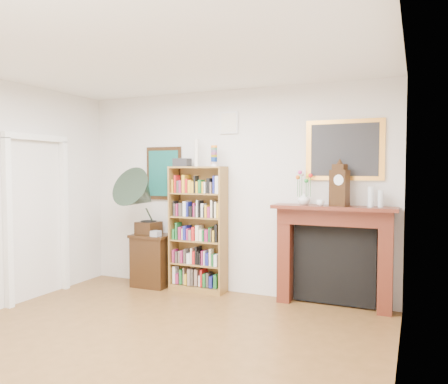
% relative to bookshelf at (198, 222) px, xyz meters
% --- Properties ---
extents(room, '(4.51, 5.01, 2.81)m').
position_rel_bookshelf_xyz_m(room, '(0.41, -2.34, 0.42)').
color(room, brown).
rests_on(room, ground).
extents(door_casing, '(0.08, 1.02, 2.17)m').
position_rel_bookshelf_xyz_m(door_casing, '(-1.79, -1.14, 0.28)').
color(door_casing, white).
rests_on(door_casing, left_wall).
extents(teal_poster, '(0.58, 0.04, 0.78)m').
position_rel_bookshelf_xyz_m(teal_poster, '(-0.64, 0.14, 0.67)').
color(teal_poster, black).
rests_on(teal_poster, back_wall).
extents(small_picture, '(0.26, 0.04, 0.30)m').
position_rel_bookshelf_xyz_m(small_picture, '(0.41, 0.14, 1.37)').
color(small_picture, white).
rests_on(small_picture, back_wall).
extents(gilt_painting, '(0.95, 0.04, 0.75)m').
position_rel_bookshelf_xyz_m(gilt_painting, '(1.96, 0.14, 0.97)').
color(gilt_painting, gold).
rests_on(gilt_painting, back_wall).
extents(bookshelf, '(0.81, 0.29, 2.02)m').
position_rel_bookshelf_xyz_m(bookshelf, '(0.00, 0.00, 0.00)').
color(bookshelf, brown).
rests_on(bookshelf, floor).
extents(side_cabinet, '(0.57, 0.42, 0.76)m').
position_rel_bookshelf_xyz_m(side_cabinet, '(-0.73, -0.06, -0.60)').
color(side_cabinet, black).
rests_on(side_cabinet, floor).
extents(fireplace, '(1.50, 0.37, 1.26)m').
position_rel_bookshelf_xyz_m(fireplace, '(1.86, 0.06, -0.23)').
color(fireplace, '#4A1C11').
rests_on(fireplace, floor).
extents(gramophone, '(0.67, 0.80, 0.98)m').
position_rel_bookshelf_xyz_m(gramophone, '(-0.79, -0.20, 0.34)').
color(gramophone, black).
rests_on(gramophone, side_cabinet).
extents(cd_stack, '(0.13, 0.13, 0.08)m').
position_rel_bookshelf_xyz_m(cd_stack, '(-0.57, -0.20, -0.17)').
color(cd_stack, '#AAABB6').
rests_on(cd_stack, side_cabinet).
extents(mantel_clock, '(0.25, 0.19, 0.51)m').
position_rel_bookshelf_xyz_m(mantel_clock, '(1.93, -0.01, 0.53)').
color(mantel_clock, black).
rests_on(mantel_clock, fireplace).
extents(flower_vase, '(0.20, 0.20, 0.16)m').
position_rel_bookshelf_xyz_m(flower_vase, '(1.49, 0.01, 0.37)').
color(flower_vase, white).
rests_on(flower_vase, fireplace).
extents(teacup, '(0.10, 0.10, 0.08)m').
position_rel_bookshelf_xyz_m(teacup, '(1.72, -0.07, 0.33)').
color(teacup, white).
rests_on(teacup, fireplace).
extents(bottle_left, '(0.07, 0.07, 0.24)m').
position_rel_bookshelf_xyz_m(bottle_left, '(2.30, 0.01, 0.41)').
color(bottle_left, silver).
rests_on(bottle_left, fireplace).
extents(bottle_right, '(0.06, 0.06, 0.20)m').
position_rel_bookshelf_xyz_m(bottle_right, '(2.40, 0.02, 0.39)').
color(bottle_right, silver).
rests_on(bottle_right, fireplace).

